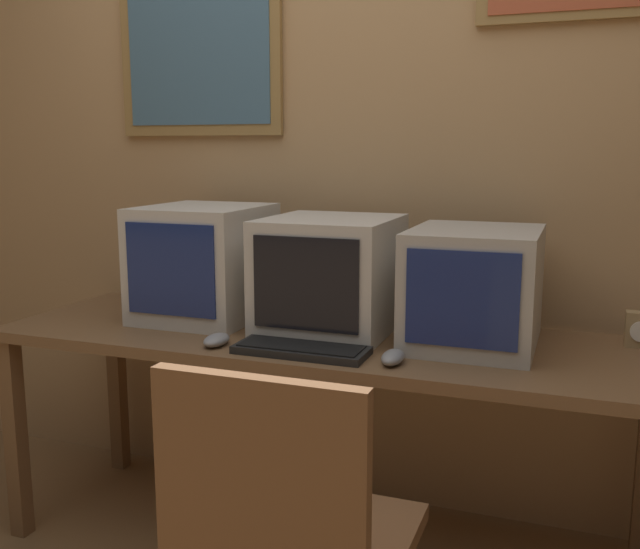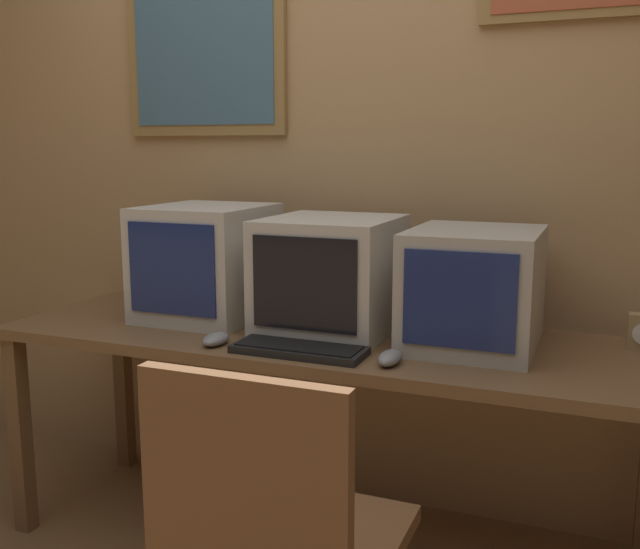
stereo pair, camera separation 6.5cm
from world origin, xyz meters
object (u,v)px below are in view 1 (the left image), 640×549
mouse_far_corner (217,340)px  mouse_near_keyboard (393,357)px  monitor_right (474,287)px  monitor_center (330,274)px  keyboard_main (301,350)px  monitor_left (204,262)px

mouse_far_corner → mouse_near_keyboard: bearing=0.6°
monitor_right → mouse_far_corner: (-0.72, -0.30, -0.16)m
monitor_center → keyboard_main: bearing=-87.0°
monitor_left → monitor_center: (0.47, -0.01, -0.01)m
monitor_center → mouse_far_corner: (-0.26, -0.31, -0.17)m
monitor_left → monitor_right: size_ratio=0.96×
keyboard_main → monitor_right: bearing=32.5°
monitor_left → monitor_center: size_ratio=0.98×
monitor_center → keyboard_main: monitor_center is taller
monitor_right → mouse_near_keyboard: size_ratio=3.94×
monitor_right → mouse_near_keyboard: bearing=-120.9°
monitor_center → mouse_far_corner: 0.43m
monitor_left → monitor_right: 0.93m
monitor_center → monitor_right: 0.46m
monitor_right → mouse_near_keyboard: (-0.17, -0.29, -0.16)m
monitor_right → mouse_near_keyboard: 0.37m
keyboard_main → mouse_near_keyboard: 0.27m
monitor_left → mouse_near_keyboard: monitor_left is taller
mouse_near_keyboard → keyboard_main: bearing=179.0°
monitor_left → keyboard_main: monitor_left is taller
keyboard_main → mouse_far_corner: size_ratio=3.45×
keyboard_main → mouse_near_keyboard: bearing=-1.0°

